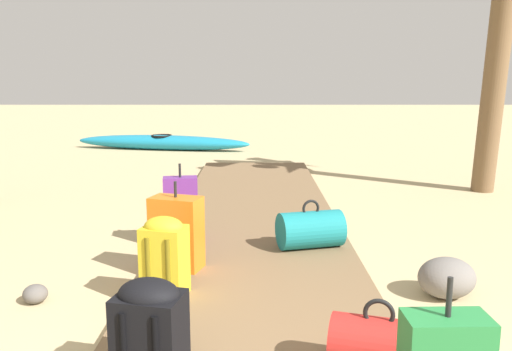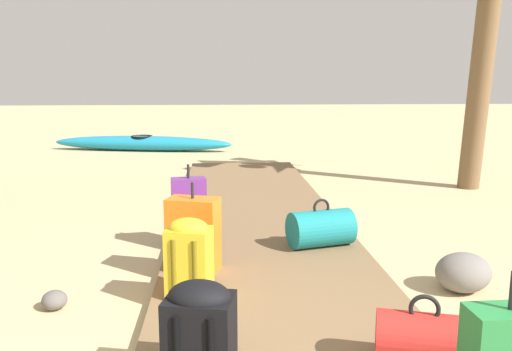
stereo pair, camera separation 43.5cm
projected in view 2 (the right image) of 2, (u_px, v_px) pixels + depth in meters
name	position (u px, v px, depth m)	size (l,w,h in m)	color
ground_plane	(267.00, 262.00, 4.70)	(60.00, 60.00, 0.00)	tan
boardwalk	(260.00, 230.00, 5.54)	(1.83, 8.71, 0.08)	brown
duffel_bag_red	(423.00, 341.00, 2.79)	(0.56, 0.44, 0.42)	red
duffel_bag_teal	(321.00, 228.00, 4.86)	(0.65, 0.48, 0.45)	#197A7F
backpack_black	(200.00, 330.00, 2.64)	(0.39, 0.33, 0.54)	black
suitcase_orange	(193.00, 234.00, 4.23)	(0.45, 0.34, 0.73)	orange
suitcase_purple	(189.00, 210.00, 5.00)	(0.35, 0.22, 0.74)	#6B2D84
backpack_yellow	(189.00, 256.00, 3.70)	(0.35, 0.30, 0.58)	gold
kayak	(142.00, 143.00, 12.04)	(4.23, 1.40, 0.35)	teal
rock_right_far	(463.00, 272.00, 4.02)	(0.38, 0.44, 0.30)	slate
rock_left_far	(54.00, 300.00, 3.72)	(0.18, 0.18, 0.14)	#5B5651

